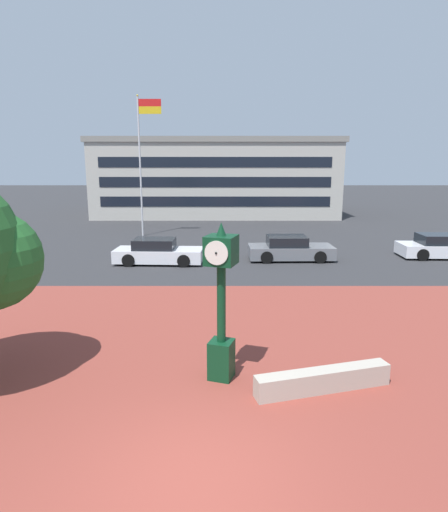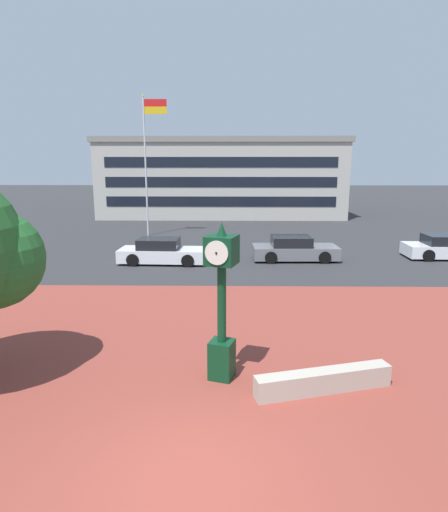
# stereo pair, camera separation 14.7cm
# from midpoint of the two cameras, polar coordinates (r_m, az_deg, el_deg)

# --- Properties ---
(ground_plane) EXTENTS (200.00, 200.00, 0.00)m
(ground_plane) POSITION_cam_midpoint_polar(r_m,az_deg,el_deg) (7.81, -3.91, -27.74)
(ground_plane) COLOR #2D2D30
(plaza_brick_paving) EXTENTS (44.00, 15.32, 0.01)m
(plaza_brick_paving) POSITION_cam_midpoint_polar(r_m,az_deg,el_deg) (10.86, -2.24, -15.27)
(plaza_brick_paving) COLOR brown
(plaza_brick_paving) RESTS_ON ground
(planter_wall) EXTENTS (3.19, 1.24, 0.50)m
(planter_wall) POSITION_cam_midpoint_polar(r_m,az_deg,el_deg) (10.25, 13.52, -15.85)
(planter_wall) COLOR #ADA393
(planter_wall) RESTS_ON ground
(street_clock) EXTENTS (0.82, 0.84, 3.74)m
(street_clock) POSITION_cam_midpoint_polar(r_m,az_deg,el_deg) (9.91, 0.13, -6.10)
(street_clock) COLOR #0C381E
(street_clock) RESTS_ON ground
(car_street_near) EXTENTS (4.53, 1.95, 1.28)m
(car_street_near) POSITION_cam_midpoint_polar(r_m,az_deg,el_deg) (22.26, -8.03, 0.50)
(car_street_near) COLOR silver
(car_street_near) RESTS_ON ground
(car_street_far) EXTENTS (4.62, 2.07, 1.28)m
(car_street_far) POSITION_cam_midpoint_polar(r_m,az_deg,el_deg) (26.20, 27.75, 0.97)
(car_street_far) COLOR silver
(car_street_far) RESTS_ON ground
(car_street_distant) EXTENTS (4.49, 2.03, 1.28)m
(car_street_distant) POSITION_cam_midpoint_polar(r_m,az_deg,el_deg) (23.08, 9.49, 0.87)
(car_street_distant) COLOR slate
(car_street_distant) RESTS_ON ground
(flagpole_primary) EXTENTS (1.64, 0.14, 9.58)m
(flagpole_primary) POSITION_cam_midpoint_polar(r_m,az_deg,el_deg) (30.80, -9.99, 13.08)
(flagpole_primary) COLOR silver
(flagpole_primary) RESTS_ON ground
(civic_building) EXTENTS (23.37, 15.12, 7.42)m
(civic_building) POSITION_cam_midpoint_polar(r_m,az_deg,el_deg) (46.02, -0.12, 10.50)
(civic_building) COLOR #B2ADA3
(civic_building) RESTS_ON ground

